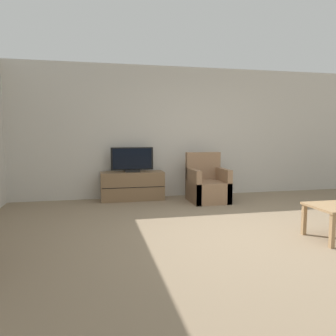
% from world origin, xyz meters
% --- Properties ---
extents(ground_plane, '(24.00, 24.00, 0.00)m').
position_xyz_m(ground_plane, '(0.00, 0.00, 0.00)').
color(ground_plane, '#89755B').
extents(wall_back, '(12.00, 0.06, 2.70)m').
position_xyz_m(wall_back, '(0.00, 2.90, 1.35)').
color(wall_back, beige).
rests_on(wall_back, ground).
extents(tv_stand, '(1.24, 0.42, 0.57)m').
position_xyz_m(tv_stand, '(-1.20, 2.62, 0.28)').
color(tv_stand, brown).
rests_on(tv_stand, ground).
extents(tv, '(0.84, 0.18, 0.49)m').
position_xyz_m(tv, '(-1.20, 2.62, 0.79)').
color(tv, black).
rests_on(tv, tv_stand).
extents(armchair, '(0.70, 0.76, 0.95)m').
position_xyz_m(armchair, '(0.22, 2.19, 0.30)').
color(armchair, '#937051').
rests_on(armchair, ground).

